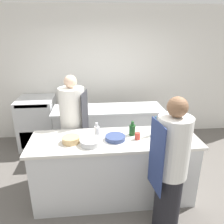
% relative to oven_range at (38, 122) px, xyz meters
% --- Properties ---
extents(ground_plane, '(16.00, 16.00, 0.00)m').
position_rel_oven_range_xyz_m(ground_plane, '(1.41, -1.71, -0.51)').
color(ground_plane, '#605B56').
extents(wall_back, '(8.00, 0.06, 2.80)m').
position_rel_oven_range_xyz_m(wall_back, '(1.41, 0.42, 0.89)').
color(wall_back, silver).
rests_on(wall_back, ground_plane).
extents(prep_counter, '(2.25, 0.72, 0.94)m').
position_rel_oven_range_xyz_m(prep_counter, '(1.41, -1.71, -0.04)').
color(prep_counter, silver).
rests_on(prep_counter, ground_plane).
extents(pass_counter, '(2.05, 0.64, 0.94)m').
position_rel_oven_range_xyz_m(pass_counter, '(1.42, -0.48, -0.04)').
color(pass_counter, silver).
rests_on(pass_counter, ground_plane).
extents(oven_range, '(0.70, 0.74, 1.02)m').
position_rel_oven_range_xyz_m(oven_range, '(0.00, 0.00, 0.00)').
color(oven_range, silver).
rests_on(oven_range, ground_plane).
extents(chef_at_prep_near, '(0.39, 0.38, 1.68)m').
position_rel_oven_range_xyz_m(chef_at_prep_near, '(1.97, -2.32, 0.33)').
color(chef_at_prep_near, black).
rests_on(chef_at_prep_near, ground_plane).
extents(chef_at_stove, '(0.43, 0.42, 1.69)m').
position_rel_oven_range_xyz_m(chef_at_stove, '(0.83, -1.11, 0.33)').
color(chef_at_stove, black).
rests_on(chef_at_stove, ground_plane).
extents(bottle_olive_oil, '(0.07, 0.07, 0.20)m').
position_rel_oven_range_xyz_m(bottle_olive_oil, '(1.18, -1.62, 0.51)').
color(bottle_olive_oil, silver).
rests_on(bottle_olive_oil, prep_counter).
extents(bottle_vinegar, '(0.08, 0.08, 0.20)m').
position_rel_oven_range_xyz_m(bottle_vinegar, '(2.41, -1.52, 0.50)').
color(bottle_vinegar, '#5B2319').
rests_on(bottle_vinegar, prep_counter).
extents(bottle_wine, '(0.07, 0.07, 0.28)m').
position_rel_oven_range_xyz_m(bottle_wine, '(1.97, -1.66, 0.54)').
color(bottle_wine, '#2D5175').
rests_on(bottle_wine, prep_counter).
extents(bottle_cooking_oil, '(0.09, 0.09, 0.20)m').
position_rel_oven_range_xyz_m(bottle_cooking_oil, '(1.67, -1.61, 0.51)').
color(bottle_cooking_oil, '#19471E').
rests_on(bottle_cooking_oil, prep_counter).
extents(bowl_mixing_large, '(0.27, 0.27, 0.06)m').
position_rel_oven_range_xyz_m(bowl_mixing_large, '(1.42, -1.74, 0.46)').
color(bowl_mixing_large, navy).
rests_on(bowl_mixing_large, prep_counter).
extents(bowl_prep_small, '(0.27, 0.27, 0.07)m').
position_rel_oven_range_xyz_m(bowl_prep_small, '(1.09, -1.84, 0.46)').
color(bowl_prep_small, '#B7BABC').
rests_on(bowl_prep_small, prep_counter).
extents(bowl_ceramic_blue, '(0.23, 0.23, 0.08)m').
position_rel_oven_range_xyz_m(bowl_ceramic_blue, '(0.84, -1.75, 0.47)').
color(bowl_ceramic_blue, tan).
rests_on(bowl_ceramic_blue, prep_counter).
extents(cup, '(0.07, 0.07, 0.09)m').
position_rel_oven_range_xyz_m(cup, '(1.71, -1.75, 0.47)').
color(cup, '#B2382D').
rests_on(cup, prep_counter).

